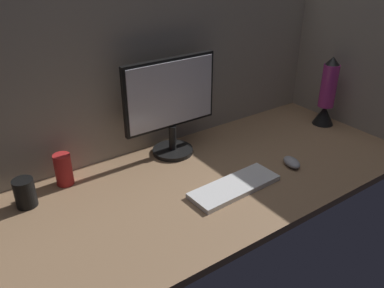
# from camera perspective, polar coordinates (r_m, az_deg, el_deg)

# --- Properties ---
(ground_plane) EXTENTS (1.80, 0.80, 0.03)m
(ground_plane) POSITION_cam_1_polar(r_m,az_deg,el_deg) (1.63, 3.06, -4.71)
(ground_plane) COLOR #8C6B4C
(cubicle_wall_back) EXTENTS (1.80, 0.05, 0.75)m
(cubicle_wall_back) POSITION_cam_1_polar(r_m,az_deg,el_deg) (1.75, -4.27, 11.66)
(cubicle_wall_back) COLOR gray
(cubicle_wall_back) RESTS_ON ground_plane
(cubicle_wall_side) EXTENTS (0.05, 0.80, 0.75)m
(cubicle_wall_side) POSITION_cam_1_polar(r_m,az_deg,el_deg) (2.10, 23.13, 12.24)
(cubicle_wall_side) COLOR gray
(cubicle_wall_side) RESTS_ON ground_plane
(monitor) EXTENTS (0.43, 0.18, 0.43)m
(monitor) POSITION_cam_1_polar(r_m,az_deg,el_deg) (1.68, -3.07, 5.97)
(monitor) COLOR black
(monitor) RESTS_ON ground_plane
(keyboard) EXTENTS (0.37, 0.14, 0.02)m
(keyboard) POSITION_cam_1_polar(r_m,az_deg,el_deg) (1.53, 6.03, -6.16)
(keyboard) COLOR silver
(keyboard) RESTS_ON ground_plane
(mouse) EXTENTS (0.08, 0.11, 0.03)m
(mouse) POSITION_cam_1_polar(r_m,az_deg,el_deg) (1.72, 14.15, -2.56)
(mouse) COLOR #99999E
(mouse) RESTS_ON ground_plane
(mug_black_travel) EXTENTS (0.07, 0.07, 0.11)m
(mug_black_travel) POSITION_cam_1_polar(r_m,az_deg,el_deg) (1.53, -22.91, -6.50)
(mug_black_travel) COLOR black
(mug_black_travel) RESTS_ON ground_plane
(mug_red_plastic) EXTENTS (0.07, 0.07, 0.13)m
(mug_red_plastic) POSITION_cam_1_polar(r_m,az_deg,el_deg) (1.60, -18.01, -3.51)
(mug_red_plastic) COLOR red
(mug_red_plastic) RESTS_ON ground_plane
(lava_lamp) EXTENTS (0.11, 0.11, 0.35)m
(lava_lamp) POSITION_cam_1_polar(r_m,az_deg,el_deg) (2.10, 18.84, 6.45)
(lava_lamp) COLOR black
(lava_lamp) RESTS_ON ground_plane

